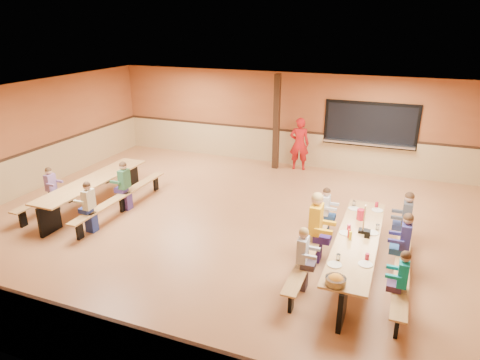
% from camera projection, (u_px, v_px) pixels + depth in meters
% --- Properties ---
extents(ground, '(12.00, 12.00, 0.00)m').
position_uv_depth(ground, '(228.00, 225.00, 10.07)').
color(ground, '#9E623C').
rests_on(ground, ground).
extents(room_envelope, '(12.04, 10.04, 3.02)m').
position_uv_depth(room_envelope, '(228.00, 198.00, 9.82)').
color(room_envelope, '#97532B').
rests_on(room_envelope, ground).
extents(kitchen_pass_through, '(2.78, 0.28, 1.38)m').
position_uv_depth(kitchen_pass_through, '(370.00, 127.00, 12.97)').
color(kitchen_pass_through, black).
rests_on(kitchen_pass_through, ground).
extents(structural_post, '(0.18, 0.18, 3.00)m').
position_uv_depth(structural_post, '(276.00, 123.00, 13.44)').
color(structural_post, black).
rests_on(structural_post, ground).
extents(cafeteria_table_main, '(1.91, 3.70, 0.74)m').
position_uv_depth(cafeteria_table_main, '(356.00, 248.00, 7.99)').
color(cafeteria_table_main, '#B88649').
rests_on(cafeteria_table_main, ground).
extents(cafeteria_table_second, '(1.91, 3.70, 0.74)m').
position_uv_depth(cafeteria_table_second, '(94.00, 187.00, 10.88)').
color(cafeteria_table_second, '#B88649').
rests_on(cafeteria_table_second, ground).
extents(seated_child_white_left, '(0.36, 0.29, 1.19)m').
position_uv_depth(seated_child_white_left, '(302.00, 259.00, 7.49)').
color(seated_child_white_left, silver).
rests_on(seated_child_white_left, ground).
extents(seated_adult_yellow, '(0.47, 0.39, 1.42)m').
position_uv_depth(seated_adult_yellow, '(315.00, 228.00, 8.37)').
color(seated_adult_yellow, gold).
rests_on(seated_adult_yellow, ground).
extents(seated_child_grey_left, '(0.34, 0.28, 1.15)m').
position_uv_depth(seated_child_grey_left, '(325.00, 213.00, 9.32)').
color(seated_child_grey_left, silver).
rests_on(seated_child_grey_left, ground).
extents(seated_child_teal_right, '(0.34, 0.28, 1.15)m').
position_uv_depth(seated_child_teal_right, '(401.00, 284.00, 6.82)').
color(seated_child_teal_right, '#0D999D').
rests_on(seated_child_teal_right, ground).
extents(seated_child_navy_right, '(0.39, 0.32, 1.25)m').
position_uv_depth(seated_child_navy_right, '(404.00, 245.00, 7.89)').
color(seated_child_navy_right, navy).
rests_on(seated_child_navy_right, ground).
extents(seated_child_char_right, '(0.39, 0.32, 1.26)m').
position_uv_depth(seated_child_char_right, '(406.00, 222.00, 8.81)').
color(seated_child_char_right, '#42444B').
rests_on(seated_child_char_right, ground).
extents(seated_child_purple_sec, '(0.33, 0.27, 1.13)m').
position_uv_depth(seated_child_purple_sec, '(51.00, 190.00, 10.64)').
color(seated_child_purple_sec, slate).
rests_on(seated_child_purple_sec, ground).
extents(seated_child_green_sec, '(0.39, 0.32, 1.24)m').
position_uv_depth(seated_child_green_sec, '(125.00, 186.00, 10.71)').
color(seated_child_green_sec, '#2F633F').
rests_on(seated_child_green_sec, ground).
extents(seated_child_tan_sec, '(0.36, 0.29, 1.19)m').
position_uv_depth(seated_child_tan_sec, '(90.00, 207.00, 9.57)').
color(seated_child_tan_sec, beige).
rests_on(seated_child_tan_sec, ground).
extents(standing_woman, '(0.68, 0.51, 1.69)m').
position_uv_depth(standing_woman, '(299.00, 144.00, 13.55)').
color(standing_woman, '#B01415').
rests_on(standing_woman, ground).
extents(punch_pitcher, '(0.16, 0.16, 0.22)m').
position_uv_depth(punch_pitcher, '(361.00, 215.00, 8.60)').
color(punch_pitcher, red).
rests_on(punch_pitcher, cafeteria_table_main).
extents(chip_bowl, '(0.32, 0.32, 0.15)m').
position_uv_depth(chip_bowl, '(336.00, 280.00, 6.49)').
color(chip_bowl, '#FFA028').
rests_on(chip_bowl, cafeteria_table_main).
extents(napkin_dispenser, '(0.10, 0.14, 0.13)m').
position_uv_depth(napkin_dispenser, '(367.00, 234.00, 7.93)').
color(napkin_dispenser, black).
rests_on(napkin_dispenser, cafeteria_table_main).
extents(condiment_mustard, '(0.06, 0.06, 0.17)m').
position_uv_depth(condiment_mustard, '(350.00, 236.00, 7.82)').
color(condiment_mustard, yellow).
rests_on(condiment_mustard, cafeteria_table_main).
extents(condiment_ketchup, '(0.06, 0.06, 0.17)m').
position_uv_depth(condiment_ketchup, '(349.00, 234.00, 7.89)').
color(condiment_ketchup, '#B2140F').
rests_on(condiment_ketchup, cafeteria_table_main).
extents(table_paddle, '(0.16, 0.16, 0.56)m').
position_uv_depth(table_paddle, '(363.00, 226.00, 8.08)').
color(table_paddle, black).
rests_on(table_paddle, cafeteria_table_main).
extents(place_settings, '(0.65, 3.30, 0.11)m').
position_uv_depth(place_settings, '(358.00, 235.00, 7.89)').
color(place_settings, beige).
rests_on(place_settings, cafeteria_table_main).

